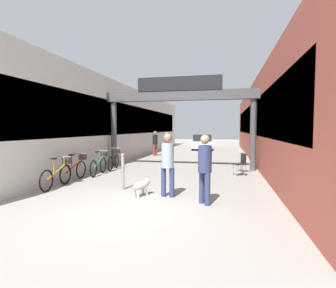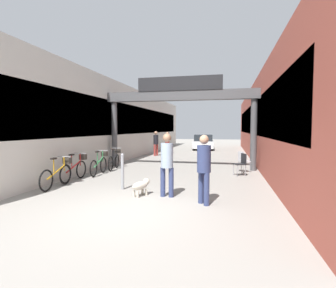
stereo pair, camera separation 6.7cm
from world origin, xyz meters
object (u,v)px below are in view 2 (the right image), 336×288
(cafe_chair_black_nearer, at_px, (241,162))
(pedestrian_companion, at_px, (204,165))
(bicycle_green_third, at_px, (100,164))
(parked_car_white, at_px, (203,142))
(dog_on_leash, at_px, (141,186))
(pedestrian_carrying_crate, at_px, (156,142))
(pedestrian_with_dog, at_px, (167,161))
(bollard_post_metal, at_px, (122,171))
(cafe_chair_aluminium_farther, at_px, (243,160))
(bicycle_red_second, at_px, (75,168))
(bicycle_orange_nearest, at_px, (58,174))
(pedestrian_elderly_walking, at_px, (167,141))
(bicycle_black_farthest, at_px, (115,160))

(cafe_chair_black_nearer, bearing_deg, pedestrian_companion, -104.40)
(bicycle_green_third, distance_m, parked_car_white, 14.22)
(dog_on_leash, bearing_deg, pedestrian_carrying_crate, 103.35)
(pedestrian_with_dog, relative_size, pedestrian_carrying_crate, 1.03)
(pedestrian_companion, bearing_deg, bollard_post_metal, 157.99)
(pedestrian_companion, height_order, parked_car_white, pedestrian_companion)
(cafe_chair_aluminium_farther, bearing_deg, bollard_post_metal, -132.69)
(pedestrian_carrying_crate, distance_m, bicycle_red_second, 8.93)
(pedestrian_carrying_crate, height_order, bicycle_green_third, pedestrian_carrying_crate)
(pedestrian_companion, xyz_separation_m, bicycle_orange_nearest, (-4.74, 0.88, -0.56))
(pedestrian_companion, xyz_separation_m, bollard_post_metal, (-2.61, 1.05, -0.43))
(bollard_post_metal, bearing_deg, pedestrian_elderly_walking, 96.24)
(bicycle_orange_nearest, xyz_separation_m, bicycle_red_second, (-0.12, 1.16, 0.00))
(bicycle_black_farthest, bearing_deg, pedestrian_companion, -46.25)
(dog_on_leash, xyz_separation_m, bicycle_green_third, (-2.79, 2.90, 0.15))
(bicycle_black_farthest, distance_m, cafe_chair_aluminium_farther, 5.79)
(pedestrian_carrying_crate, relative_size, bicycle_red_second, 1.01)
(pedestrian_carrying_crate, bearing_deg, cafe_chair_aluminium_farther, -46.21)
(pedestrian_companion, height_order, pedestrian_carrying_crate, pedestrian_companion)
(pedestrian_companion, xyz_separation_m, cafe_chair_aluminium_farther, (1.22, 5.20, -0.46))
(pedestrian_carrying_crate, relative_size, bicycle_orange_nearest, 1.01)
(dog_on_leash, bearing_deg, bicycle_red_second, 152.76)
(bicycle_red_second, bearing_deg, pedestrian_carrying_crate, 86.22)
(parked_car_white, bearing_deg, bicycle_green_third, -102.16)
(pedestrian_companion, distance_m, pedestrian_carrying_crate, 11.74)
(bicycle_red_second, xyz_separation_m, bollard_post_metal, (2.26, -0.98, 0.13))
(pedestrian_with_dog, xyz_separation_m, pedestrian_elderly_walking, (-2.83, 12.26, -0.09))
(bollard_post_metal, distance_m, parked_car_white, 16.24)
(bicycle_orange_nearest, bearing_deg, cafe_chair_black_nearer, 30.53)
(bicycle_orange_nearest, distance_m, cafe_chair_aluminium_farther, 7.36)
(pedestrian_companion, distance_m, pedestrian_elderly_walking, 13.35)
(bicycle_green_third, distance_m, cafe_chair_black_nearer, 5.77)
(bicycle_orange_nearest, height_order, parked_car_white, parked_car_white)
(pedestrian_with_dog, height_order, bicycle_orange_nearest, pedestrian_with_dog)
(bollard_post_metal, bearing_deg, pedestrian_with_dog, -19.52)
(bicycle_red_second, distance_m, bicycle_black_farthest, 2.74)
(pedestrian_carrying_crate, bearing_deg, dog_on_leash, -76.65)
(pedestrian_companion, bearing_deg, cafe_chair_aluminium_farther, 76.82)
(pedestrian_with_dog, bearing_deg, bicycle_green_third, 141.01)
(parked_car_white, bearing_deg, bicycle_red_second, -102.16)
(pedestrian_carrying_crate, relative_size, parked_car_white, 0.41)
(bicycle_red_second, height_order, bollard_post_metal, bollard_post_metal)
(bicycle_red_second, xyz_separation_m, bicycle_green_third, (0.29, 1.32, 0.00))
(dog_on_leash, height_order, bicycle_red_second, bicycle_red_second)
(pedestrian_with_dog, bearing_deg, cafe_chair_black_nearer, 60.42)
(bollard_post_metal, xyz_separation_m, cafe_chair_black_nearer, (3.72, 3.27, -0.03))
(bicycle_black_farthest, bearing_deg, bicycle_red_second, -96.49)
(pedestrian_with_dog, height_order, cafe_chair_black_nearer, pedestrian_with_dog)
(pedestrian_companion, relative_size, bicycle_orange_nearest, 1.03)
(bicycle_orange_nearest, bearing_deg, pedestrian_elderly_walking, 85.88)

